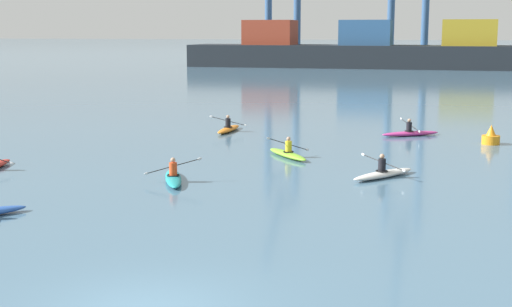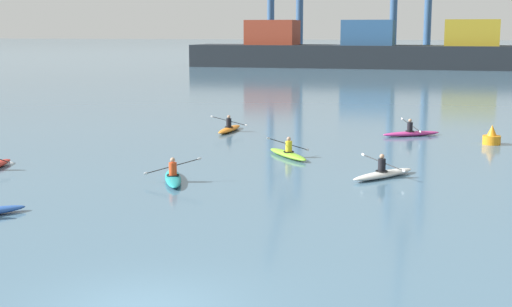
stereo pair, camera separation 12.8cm
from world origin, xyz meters
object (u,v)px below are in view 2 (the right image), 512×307
Objects in this scene: kayak_white at (383,173)px; kayak_teal at (173,177)px; channel_buoy at (492,137)px; kayak_magenta at (411,133)px; kayak_orange at (229,128)px; container_barge at (368,51)px; kayak_lime at (288,153)px.

kayak_white and kayak_teal have the same top height.
channel_buoy is 4.52m from kayak_magenta.
kayak_magenta and kayak_orange have the same top height.
container_barge reaches higher than kayak_orange.
kayak_lime is at bearing 63.83° from kayak_teal.
container_barge is 74.87m from channel_buoy.
container_barge is at bearing 97.89° from kayak_magenta.
kayak_orange is at bearing 175.49° from channel_buoy.
kayak_lime reaches higher than kayak_white.
container_barge reaches higher than kayak_magenta.
kayak_teal is at bearing -82.16° from kayak_orange.
kayak_teal is 1.11× the size of kayak_lime.
container_barge is 17.46× the size of kayak_white.
channel_buoy reaches higher than kayak_orange.
container_barge is 72.31m from kayak_magenta.
kayak_lime is (5.02, -7.41, 0.00)m from kayak_orange.
kayak_lime reaches higher than kayak_teal.
kayak_teal is at bearing -159.97° from kayak_white.
container_barge reaches higher than channel_buoy.
container_barge is 83.90m from kayak_white.
kayak_white is 1.03× the size of kayak_lime.
kayak_white is at bearing -92.54° from kayak_magenta.
kayak_magenta is (-4.09, 1.93, -0.19)m from channel_buoy.
channel_buoy is 0.32× the size of kayak_white.
kayak_white is 0.91× the size of kayak_orange.
channel_buoy is at bearing 45.72° from kayak_teal.
kayak_white is at bearing 20.03° from kayak_teal.
kayak_lime is (-9.21, -6.29, -0.19)m from channel_buoy.
channel_buoy is 10.86m from kayak_white.
kayak_lime is at bearing -121.93° from kayak_magenta.
kayak_white is at bearing -37.60° from kayak_lime.
channel_buoy reaches higher than kayak_teal.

